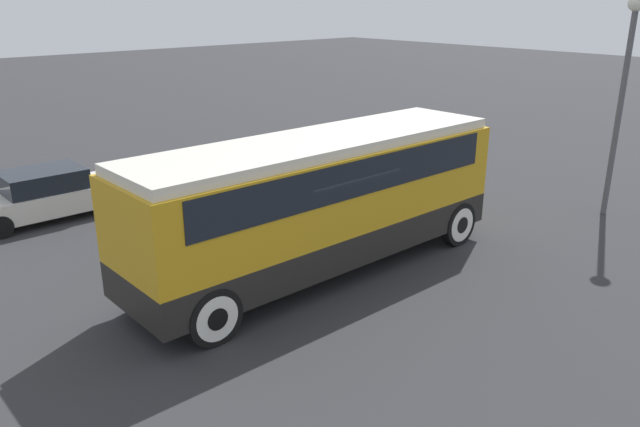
% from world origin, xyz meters
% --- Properties ---
extents(ground_plane, '(120.00, 120.00, 0.00)m').
position_xyz_m(ground_plane, '(0.00, 0.00, 0.00)').
color(ground_plane, '#2D2D30').
extents(tour_bus, '(9.30, 2.50, 3.17)m').
position_xyz_m(tour_bus, '(0.10, -0.00, 1.91)').
color(tour_bus, black).
rests_on(tour_bus, ground_plane).
extents(parked_car_near, '(4.13, 1.88, 1.43)m').
position_xyz_m(parked_car_near, '(-3.30, 7.97, 0.70)').
color(parked_car_near, silver).
rests_on(parked_car_near, ground_plane).
extents(parked_car_mid, '(4.75, 1.80, 1.43)m').
position_xyz_m(parked_car_mid, '(2.53, 5.06, 0.71)').
color(parked_car_mid, '#BCBCC1').
rests_on(parked_car_mid, ground_plane).
extents(lamp_post, '(0.44, 0.44, 6.10)m').
position_xyz_m(lamp_post, '(8.94, -2.51, 3.97)').
color(lamp_post, '#515156').
rests_on(lamp_post, ground_plane).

